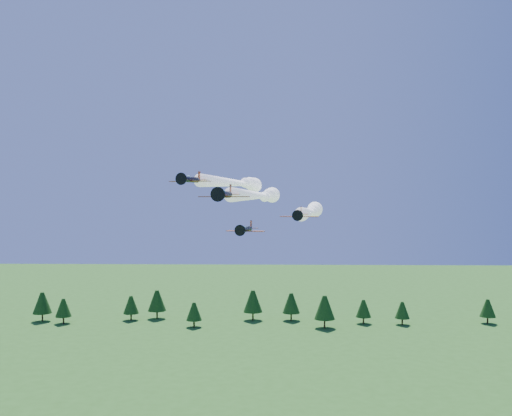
{
  "coord_description": "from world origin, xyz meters",
  "views": [
    {
      "loc": [
        5.14,
        -100.43,
        46.44
      ],
      "look_at": [
        2.23,
        0.0,
        44.8
      ],
      "focal_mm": 40.0,
      "sensor_mm": 36.0,
      "label": 1
    }
  ],
  "objects_px": {
    "plane_right": "(310,212)",
    "plane_slot": "(246,229)",
    "plane_lead": "(258,195)",
    "plane_left": "(235,183)"
  },
  "relations": [
    {
      "from": "plane_right",
      "to": "plane_left",
      "type": "bearing_deg",
      "value": 178.94
    },
    {
      "from": "plane_lead",
      "to": "plane_left",
      "type": "height_order",
      "value": "plane_left"
    },
    {
      "from": "plane_left",
      "to": "plane_right",
      "type": "relative_size",
      "value": 0.94
    },
    {
      "from": "plane_left",
      "to": "plane_right",
      "type": "bearing_deg",
      "value": 7.34
    },
    {
      "from": "plane_lead",
      "to": "plane_right",
      "type": "xyz_separation_m",
      "value": [
        11.27,
        3.74,
        -3.51
      ]
    },
    {
      "from": "plane_slot",
      "to": "plane_left",
      "type": "bearing_deg",
      "value": 112.72
    },
    {
      "from": "plane_right",
      "to": "plane_slot",
      "type": "xyz_separation_m",
      "value": [
        -13.13,
        -17.48,
        -2.93
      ]
    },
    {
      "from": "plane_right",
      "to": "plane_slot",
      "type": "distance_m",
      "value": 22.06
    },
    {
      "from": "plane_left",
      "to": "plane_slot",
      "type": "height_order",
      "value": "plane_left"
    },
    {
      "from": "plane_lead",
      "to": "plane_slot",
      "type": "xyz_separation_m",
      "value": [
        -1.87,
        -13.74,
        -6.45
      ]
    }
  ]
}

